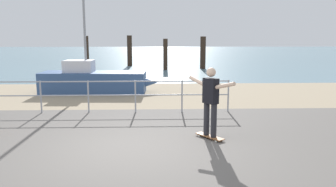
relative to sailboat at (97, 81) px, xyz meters
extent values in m
cube|color=#605B56|center=(1.88, -8.47, -0.52)|extent=(24.00, 10.00, 0.04)
cube|color=tan|center=(1.88, -0.47, -0.52)|extent=(24.00, 6.00, 0.04)
cube|color=slate|center=(1.88, 27.53, -0.52)|extent=(72.00, 50.00, 0.04)
cylinder|color=#9EA0A5|center=(-1.13, -3.87, 0.00)|extent=(0.05, 0.05, 1.05)
cylinder|color=#9EA0A5|center=(0.36, -3.87, 0.00)|extent=(0.05, 0.05, 1.05)
cylinder|color=#9EA0A5|center=(1.86, -3.87, 0.00)|extent=(0.05, 0.05, 1.05)
cylinder|color=#9EA0A5|center=(3.35, -3.87, 0.00)|extent=(0.05, 0.05, 1.05)
cylinder|color=#9EA0A5|center=(4.84, -3.87, 0.00)|extent=(0.05, 0.05, 1.05)
cylinder|color=#9EA0A5|center=(-0.38, -3.87, 0.50)|extent=(10.46, 0.04, 0.04)
cylinder|color=#9EA0A5|center=(-0.38, -3.87, 0.05)|extent=(10.46, 0.04, 0.04)
cube|color=#335184|center=(-0.16, 0.01, -0.07)|extent=(4.46, 1.60, 0.90)
cone|color=#335184|center=(2.04, -0.10, -0.07)|extent=(1.13, 0.82, 0.77)
cylinder|color=gray|center=(-0.46, 0.02, 2.56)|extent=(0.10, 0.10, 4.37)
cube|color=silver|center=(-0.76, 0.04, 0.63)|extent=(1.24, 0.96, 0.50)
cube|color=brown|center=(3.81, -6.77, -0.45)|extent=(0.64, 0.76, 0.02)
cylinder|color=silver|center=(3.58, -6.59, -0.49)|extent=(0.06, 0.07, 0.06)
cylinder|color=silver|center=(3.71, -6.50, -0.49)|extent=(0.06, 0.07, 0.06)
cylinder|color=silver|center=(3.91, -7.04, -0.49)|extent=(0.06, 0.07, 0.06)
cylinder|color=silver|center=(4.04, -6.95, -0.49)|extent=(0.06, 0.07, 0.06)
cylinder|color=#26262B|center=(3.74, -6.67, -0.04)|extent=(0.14, 0.14, 0.80)
cylinder|color=#26262B|center=(3.88, -6.87, -0.04)|extent=(0.14, 0.14, 0.80)
cube|color=black|center=(3.81, -6.77, 0.66)|extent=(0.38, 0.41, 0.60)
sphere|color=beige|center=(3.81, -6.77, 1.10)|extent=(0.22, 0.22, 0.22)
cylinder|color=beige|center=(3.54, -6.41, 0.84)|extent=(0.40, 0.50, 0.23)
cylinder|color=beige|center=(4.08, -7.13, 0.84)|extent=(0.40, 0.50, 0.23)
cylinder|color=#332319|center=(-2.25, 9.36, 0.66)|extent=(0.27, 0.27, 2.36)
cylinder|color=#332319|center=(0.45, 12.36, 0.67)|extent=(0.38, 0.38, 2.38)
cylinder|color=#332319|center=(3.16, 9.20, 0.56)|extent=(0.31, 0.31, 2.17)
cylinder|color=#332319|center=(5.87, 9.99, 0.64)|extent=(0.39, 0.39, 2.32)
camera|label=1|loc=(2.54, -14.74, 1.99)|focal=36.92mm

